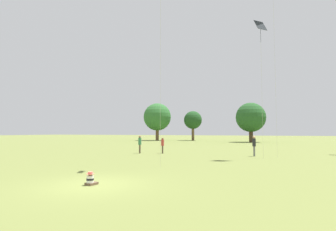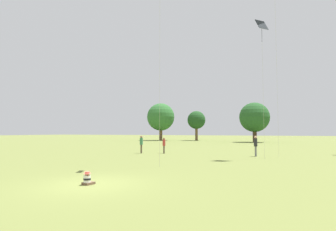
{
  "view_description": "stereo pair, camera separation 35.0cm",
  "coord_description": "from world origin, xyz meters",
  "px_view_note": "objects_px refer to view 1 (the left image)",
  "views": [
    {
      "loc": [
        6.91,
        -9.11,
        2.2
      ],
      "look_at": [
        -0.04,
        8.42,
        3.37
      ],
      "focal_mm": 28.0,
      "sensor_mm": 36.0,
      "label": 1
    },
    {
      "loc": [
        7.23,
        -8.98,
        2.2
      ],
      "look_at": [
        -0.04,
        8.42,
        3.37
      ],
      "focal_mm": 28.0,
      "sensor_mm": 36.0,
      "label": 2
    }
  ],
  "objects_px": {
    "seated_toddler": "(91,179)",
    "person_standing_1": "(254,144)",
    "kite_4": "(261,29)",
    "distant_tree_3": "(157,117)",
    "distant_tree_2": "(251,117)",
    "distant_tree_1": "(193,120)",
    "person_standing_2": "(140,143)",
    "person_standing_0": "(163,144)"
  },
  "relations": [
    {
      "from": "person_standing_2",
      "to": "kite_4",
      "type": "height_order",
      "value": "kite_4"
    },
    {
      "from": "seated_toddler",
      "to": "person_standing_2",
      "type": "distance_m",
      "value": 15.89
    },
    {
      "from": "seated_toddler",
      "to": "person_standing_0",
      "type": "xyz_separation_m",
      "value": [
        -3.28,
        15.5,
        0.75
      ]
    },
    {
      "from": "person_standing_2",
      "to": "kite_4",
      "type": "bearing_deg",
      "value": -110.97
    },
    {
      "from": "person_standing_1",
      "to": "distant_tree_3",
      "type": "height_order",
      "value": "distant_tree_3"
    },
    {
      "from": "person_standing_0",
      "to": "distant_tree_3",
      "type": "height_order",
      "value": "distant_tree_3"
    },
    {
      "from": "person_standing_1",
      "to": "distant_tree_1",
      "type": "relative_size",
      "value": 0.24
    },
    {
      "from": "person_standing_0",
      "to": "person_standing_1",
      "type": "distance_m",
      "value": 8.81
    },
    {
      "from": "seated_toddler",
      "to": "kite_4",
      "type": "relative_size",
      "value": 0.05
    },
    {
      "from": "seated_toddler",
      "to": "person_standing_2",
      "type": "height_order",
      "value": "person_standing_2"
    },
    {
      "from": "kite_4",
      "to": "distant_tree_2",
      "type": "xyz_separation_m",
      "value": [
        -3.42,
        35.27,
        -5.59
      ]
    },
    {
      "from": "person_standing_1",
      "to": "distant_tree_2",
      "type": "distance_m",
      "value": 33.73
    },
    {
      "from": "kite_4",
      "to": "distant_tree_2",
      "type": "bearing_deg",
      "value": 93.35
    },
    {
      "from": "seated_toddler",
      "to": "person_standing_1",
      "type": "relative_size",
      "value": 0.3
    },
    {
      "from": "person_standing_1",
      "to": "distant_tree_2",
      "type": "bearing_deg",
      "value": 138.75
    },
    {
      "from": "person_standing_1",
      "to": "kite_4",
      "type": "relative_size",
      "value": 0.16
    },
    {
      "from": "person_standing_2",
      "to": "distant_tree_1",
      "type": "bearing_deg",
      "value": -7.91
    },
    {
      "from": "person_standing_2",
      "to": "distant_tree_2",
      "type": "height_order",
      "value": "distant_tree_2"
    },
    {
      "from": "kite_4",
      "to": "distant_tree_3",
      "type": "distance_m",
      "value": 46.86
    },
    {
      "from": "person_standing_2",
      "to": "distant_tree_2",
      "type": "bearing_deg",
      "value": -30.29
    },
    {
      "from": "kite_4",
      "to": "distant_tree_1",
      "type": "distance_m",
      "value": 45.34
    },
    {
      "from": "seated_toddler",
      "to": "distant_tree_3",
      "type": "relative_size",
      "value": 0.06
    },
    {
      "from": "distant_tree_2",
      "to": "distant_tree_3",
      "type": "relative_size",
      "value": 0.89
    },
    {
      "from": "distant_tree_1",
      "to": "distant_tree_3",
      "type": "relative_size",
      "value": 0.79
    },
    {
      "from": "distant_tree_3",
      "to": "kite_4",
      "type": "bearing_deg",
      "value": -55.29
    },
    {
      "from": "distant_tree_1",
      "to": "distant_tree_3",
      "type": "height_order",
      "value": "distant_tree_3"
    },
    {
      "from": "person_standing_0",
      "to": "distant_tree_2",
      "type": "xyz_separation_m",
      "value": [
        6.2,
        33.7,
        4.26
      ]
    },
    {
      "from": "person_standing_2",
      "to": "person_standing_0",
      "type": "bearing_deg",
      "value": -90.76
    },
    {
      "from": "kite_4",
      "to": "distant_tree_3",
      "type": "bearing_deg",
      "value": 122.53
    },
    {
      "from": "seated_toddler",
      "to": "kite_4",
      "type": "distance_m",
      "value": 18.62
    },
    {
      "from": "distant_tree_1",
      "to": "seated_toddler",
      "type": "bearing_deg",
      "value": -78.14
    },
    {
      "from": "kite_4",
      "to": "person_standing_0",
      "type": "bearing_deg",
      "value": 168.53
    },
    {
      "from": "person_standing_1",
      "to": "distant_tree_1",
      "type": "height_order",
      "value": "distant_tree_1"
    },
    {
      "from": "distant_tree_1",
      "to": "distant_tree_2",
      "type": "distance_m",
      "value": 15.69
    },
    {
      "from": "seated_toddler",
      "to": "distant_tree_1",
      "type": "height_order",
      "value": "distant_tree_1"
    },
    {
      "from": "distant_tree_2",
      "to": "distant_tree_3",
      "type": "xyz_separation_m",
      "value": [
        -23.12,
        3.04,
        0.72
      ]
    },
    {
      "from": "kite_4",
      "to": "seated_toddler",
      "type": "bearing_deg",
      "value": -116.67
    },
    {
      "from": "person_standing_0",
      "to": "kite_4",
      "type": "relative_size",
      "value": 0.14
    },
    {
      "from": "seated_toddler",
      "to": "person_standing_1",
      "type": "distance_m",
      "value": 16.78
    },
    {
      "from": "distant_tree_2",
      "to": "distant_tree_3",
      "type": "distance_m",
      "value": 23.33
    },
    {
      "from": "person_standing_0",
      "to": "person_standing_2",
      "type": "height_order",
      "value": "person_standing_2"
    },
    {
      "from": "person_standing_2",
      "to": "person_standing_1",
      "type": "bearing_deg",
      "value": -101.52
    }
  ]
}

